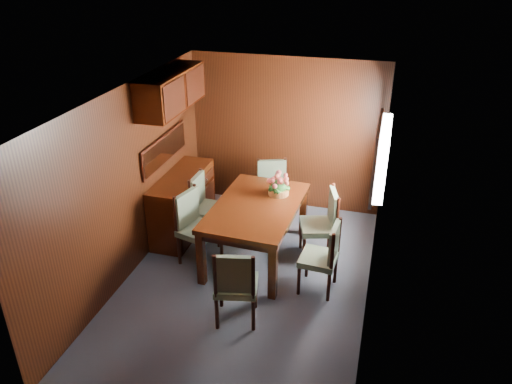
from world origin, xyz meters
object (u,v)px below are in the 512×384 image
(sideboard, at_px, (183,204))
(chair_left_near, at_px, (195,223))
(flower_centerpiece, at_px, (279,185))
(chair_right_near, at_px, (325,254))
(chair_head, at_px, (236,283))
(dining_table, at_px, (256,213))

(sideboard, relative_size, chair_left_near, 1.39)
(flower_centerpiece, bearing_deg, chair_right_near, -47.93)
(chair_left_near, height_order, flower_centerpiece, flower_centerpiece)
(sideboard, height_order, chair_head, chair_head)
(chair_left_near, bearing_deg, sideboard, -130.03)
(chair_head, distance_m, flower_centerpiece, 1.77)
(sideboard, height_order, chair_left_near, chair_left_near)
(sideboard, height_order, dining_table, sideboard)
(dining_table, xyz_separation_m, chair_head, (0.13, -1.34, -0.14))
(dining_table, distance_m, chair_left_near, 0.83)
(sideboard, xyz_separation_m, flower_centerpiece, (1.43, -0.00, 0.49))
(dining_table, height_order, flower_centerpiece, flower_centerpiece)
(chair_left_near, relative_size, chair_right_near, 1.07)
(dining_table, distance_m, flower_centerpiece, 0.50)
(chair_left_near, relative_size, flower_centerpiece, 3.35)
(chair_left_near, distance_m, chair_right_near, 1.77)
(chair_left_near, relative_size, chair_head, 1.03)
(chair_left_near, xyz_separation_m, chair_head, (0.90, -1.06, -0.02))
(dining_table, xyz_separation_m, chair_left_near, (-0.77, -0.28, -0.13))
(chair_head, bearing_deg, sideboard, 116.19)
(flower_centerpiece, bearing_deg, sideboard, 179.82)
(chair_right_near, xyz_separation_m, flower_centerpiece, (-0.78, 0.86, 0.42))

